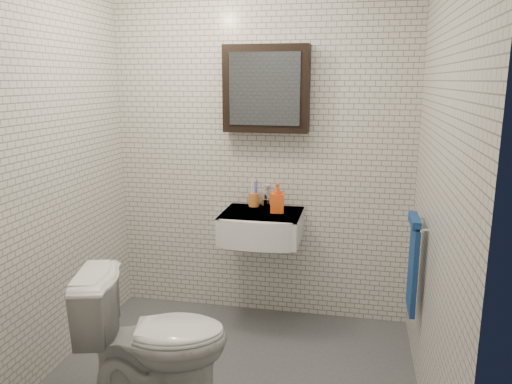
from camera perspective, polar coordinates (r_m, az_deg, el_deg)
ground at (r=3.18m, az=-3.19°, el=-20.88°), size 2.20×2.00×0.01m
room_shell at (r=2.67m, az=-3.57°, el=6.31°), size 2.22×2.02×2.51m
washbasin at (r=3.50m, az=0.53°, el=-4.00°), size 0.55×0.50×0.20m
faucet at (r=3.64m, az=1.14°, el=-0.70°), size 0.06×0.20×0.15m
mirror_cabinet at (r=3.54m, az=1.18°, el=11.69°), size 0.60×0.15×0.60m
towel_rail at (r=3.10m, az=17.55°, el=-7.44°), size 0.09×0.30×0.58m
toothbrush_cup at (r=3.67m, az=-0.24°, el=-0.80°), size 0.09×0.09×0.21m
soap_bottle at (r=3.50m, az=2.43°, el=-0.67°), size 0.11×0.11×0.21m
toilet at (r=2.86m, az=-11.43°, el=-16.12°), size 0.86×0.62×0.79m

